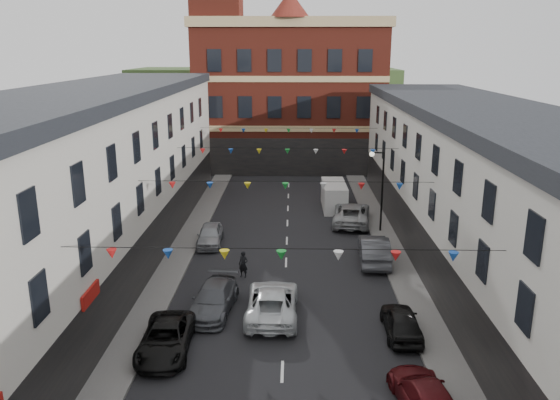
# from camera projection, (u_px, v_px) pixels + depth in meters

# --- Properties ---
(ground) EXTENTS (160.00, 160.00, 0.00)m
(ground) POSITION_uv_depth(u_px,v_px,m) (284.00, 325.00, 26.50)
(ground) COLOR black
(ground) RESTS_ON ground
(pavement_left) EXTENTS (1.80, 64.00, 0.15)m
(pavement_left) POSITION_uv_depth(u_px,v_px,m) (153.00, 303.00, 28.57)
(pavement_left) COLOR #605E5B
(pavement_left) RESTS_ON ground
(pavement_right) EXTENTS (1.80, 64.00, 0.15)m
(pavement_right) POSITION_uv_depth(u_px,v_px,m) (417.00, 306.00, 28.25)
(pavement_right) COLOR #605E5B
(pavement_right) RESTS_ON ground
(terrace_left) EXTENTS (8.40, 56.00, 10.70)m
(terrace_left) POSITION_uv_depth(u_px,v_px,m) (41.00, 212.00, 26.30)
(terrace_left) COLOR beige
(terrace_left) RESTS_ON ground
(terrace_right) EXTENTS (8.40, 56.00, 9.70)m
(terrace_right) POSITION_uv_depth(u_px,v_px,m) (532.00, 225.00, 25.90)
(terrace_right) COLOR beige
(terrace_right) RESTS_ON ground
(civic_building) EXTENTS (20.60, 13.30, 18.50)m
(civic_building) POSITION_uv_depth(u_px,v_px,m) (290.00, 93.00, 60.87)
(civic_building) COLOR maroon
(civic_building) RESTS_ON ground
(clock_tower) EXTENTS (5.60, 5.60, 30.00)m
(clock_tower) POSITION_uv_depth(u_px,v_px,m) (217.00, 29.00, 56.38)
(clock_tower) COLOR maroon
(clock_tower) RESTS_ON ground
(distant_hill) EXTENTS (40.00, 14.00, 10.00)m
(distant_hill) POSITION_uv_depth(u_px,v_px,m) (265.00, 101.00, 84.97)
(distant_hill) COLOR #365226
(distant_hill) RESTS_ON ground
(street_lamp) EXTENTS (1.10, 0.36, 6.00)m
(street_lamp) POSITION_uv_depth(u_px,v_px,m) (379.00, 180.00, 38.79)
(street_lamp) COLOR black
(street_lamp) RESTS_ON ground
(car_left_c) EXTENTS (2.32, 4.73, 1.29)m
(car_left_c) POSITION_uv_depth(u_px,v_px,m) (166.00, 339.00, 23.97)
(car_left_c) COLOR black
(car_left_c) RESTS_ON ground
(car_left_d) EXTENTS (2.44, 4.98, 1.40)m
(car_left_d) POSITION_uv_depth(u_px,v_px,m) (213.00, 299.00, 27.64)
(car_left_d) COLOR #494B52
(car_left_d) RESTS_ON ground
(car_left_e) EXTENTS (1.81, 4.11, 1.37)m
(car_left_e) POSITION_uv_depth(u_px,v_px,m) (210.00, 235.00, 37.18)
(car_left_e) COLOR #9B9EA3
(car_left_e) RESTS_ON ground
(car_right_c) EXTENTS (2.45, 4.74, 1.31)m
(car_right_c) POSITION_uv_depth(u_px,v_px,m) (425.00, 396.00, 19.99)
(car_right_c) COLOR #511013
(car_right_c) RESTS_ON ground
(car_right_d) EXTENTS (1.64, 3.96, 1.34)m
(car_right_d) POSITION_uv_depth(u_px,v_px,m) (402.00, 322.00, 25.38)
(car_right_d) COLOR black
(car_right_d) RESTS_ON ground
(car_right_e) EXTENTS (2.05, 5.12, 1.65)m
(car_right_e) POSITION_uv_depth(u_px,v_px,m) (374.00, 250.00, 34.08)
(car_right_e) COLOR #47494E
(car_right_e) RESTS_ON ground
(car_right_f) EXTENTS (3.43, 6.09, 1.61)m
(car_right_f) POSITION_uv_depth(u_px,v_px,m) (351.00, 213.00, 41.62)
(car_right_f) COLOR #9A9D9F
(car_right_f) RESTS_ON ground
(moving_car) EXTENTS (2.57, 5.47, 1.51)m
(moving_car) POSITION_uv_depth(u_px,v_px,m) (272.00, 302.00, 27.23)
(moving_car) COLOR silver
(moving_car) RESTS_ON ground
(white_van) EXTENTS (1.94, 4.92, 2.16)m
(white_van) POSITION_uv_depth(u_px,v_px,m) (334.00, 196.00, 45.55)
(white_van) COLOR silver
(white_van) RESTS_ON ground
(pedestrian) EXTENTS (0.67, 0.55, 1.59)m
(pedestrian) POSITION_uv_depth(u_px,v_px,m) (243.00, 264.00, 31.83)
(pedestrian) COLOR black
(pedestrian) RESTS_ON ground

